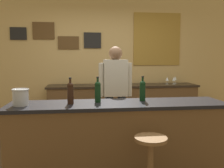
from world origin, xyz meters
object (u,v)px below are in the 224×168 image
at_px(bartender, 115,91).
at_px(wine_bottle_b, 98,91).
at_px(wine_bottle_a, 70,92).
at_px(wine_glass_b, 122,79).
at_px(bar_stool, 150,159).
at_px(wine_bottle_c, 143,90).
at_px(wine_glass_a, 100,79).
at_px(wine_glass_d, 174,79).
at_px(wine_glass_c, 167,79).
at_px(wine_glass_e, 175,78).
at_px(ice_bucket, 21,97).

bearing_deg(bartender, wine_bottle_b, -111.45).
height_order(wine_bottle_a, wine_glass_b, wine_bottle_a).
bearing_deg(bar_stool, wine_bottle_c, 83.22).
bearing_deg(wine_glass_b, wine_glass_a, -173.52).
bearing_deg(wine_glass_a, wine_glass_d, -4.49).
distance_m(wine_glass_a, wine_glass_b, 0.46).
bearing_deg(wine_bottle_c, wine_glass_c, 62.21).
relative_size(wine_bottle_c, wine_glass_d, 1.97).
bearing_deg(wine_glass_d, wine_glass_e, 60.60).
xyz_separation_m(wine_bottle_b, wine_glass_e, (1.79, 2.08, -0.05)).
xyz_separation_m(wine_bottle_b, wine_glass_c, (1.56, 1.93, -0.05)).
bearing_deg(ice_bucket, wine_glass_d, 38.21).
xyz_separation_m(bar_stool, wine_bottle_a, (-0.79, 0.56, 0.60)).
height_order(bartender, wine_bottle_b, bartender).
height_order(wine_bottle_a, wine_bottle_c, same).
bearing_deg(bar_stool, wine_glass_b, 86.67).
relative_size(wine_bottle_b, wine_glass_a, 1.97).
bearing_deg(wine_glass_d, ice_bucket, -141.79).
distance_m(bartender, bar_stool, 1.54).
xyz_separation_m(bartender, wine_glass_a, (-0.15, 1.19, 0.07)).
distance_m(wine_glass_c, wine_glass_d, 0.14).
relative_size(wine_glass_b, wine_glass_c, 1.00).
bearing_deg(wine_glass_d, wine_glass_b, 170.84).
xyz_separation_m(wine_bottle_a, wine_glass_b, (0.95, 2.15, -0.05)).
bearing_deg(bar_stool, wine_glass_a, 96.44).
bearing_deg(wine_bottle_b, wine_bottle_c, 2.48).
relative_size(bar_stool, wine_glass_a, 4.39).
distance_m(ice_bucket, wine_glass_b, 2.64).
bearing_deg(wine_bottle_b, wine_glass_a, 85.08).
relative_size(bartender, wine_glass_d, 10.45).
bearing_deg(wine_bottle_a, wine_bottle_b, 12.35).
relative_size(wine_bottle_b, ice_bucket, 1.63).
distance_m(bartender, wine_glass_a, 1.21).
bearing_deg(wine_glass_e, bar_stool, -115.91).
relative_size(wine_bottle_a, wine_bottle_c, 1.00).
height_order(wine_bottle_b, wine_glass_d, wine_bottle_b).
height_order(bartender, wine_bottle_a, bartender).
relative_size(wine_bottle_c, wine_glass_b, 1.97).
xyz_separation_m(wine_glass_b, wine_glass_c, (0.93, -0.14, 0.00)).
distance_m(bartender, wine_bottle_c, 0.85).
relative_size(wine_bottle_a, wine_glass_d, 1.97).
relative_size(bar_stool, ice_bucket, 3.62).
xyz_separation_m(bar_stool, wine_glass_e, (1.31, 2.70, 0.55)).
xyz_separation_m(wine_bottle_b, wine_glass_a, (0.17, 2.03, -0.05)).
bearing_deg(wine_glass_d, wine_bottle_b, -131.58).
distance_m(wine_glass_b, wine_glass_e, 1.16).
relative_size(wine_bottle_a, wine_glass_a, 1.97).
height_order(wine_glass_b, wine_glass_d, same).
xyz_separation_m(wine_glass_b, wine_glass_d, (1.06, -0.17, 0.00)).
xyz_separation_m(ice_bucket, wine_glass_c, (2.42, 2.03, -0.01)).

